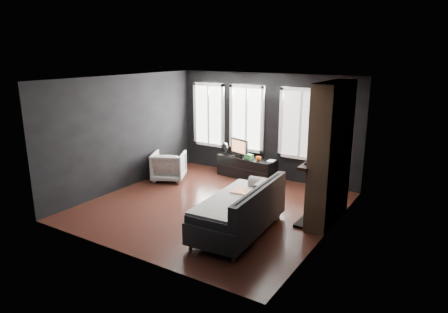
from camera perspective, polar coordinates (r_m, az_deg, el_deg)
The scene contains 18 objects.
floor at distance 8.65m, azimuth -1.63°, elevation -7.08°, with size 5.00×5.00×0.00m, color black.
ceiling at distance 8.04m, azimuth -1.77°, elevation 11.06°, with size 5.00×5.00×0.00m, color white.
wall_back at distance 10.37m, azimuth 6.02°, elevation 4.34°, with size 5.00×0.02×2.70m, color black.
wall_left at distance 9.82m, azimuth -13.94°, elevation 3.39°, with size 0.02×5.00×2.70m, color black.
wall_right at distance 7.20m, azimuth 15.08°, elevation -0.83°, with size 0.02×5.00×2.70m, color black.
windows at distance 10.40m, azimuth 3.82°, elevation 10.15°, with size 4.00×0.16×1.76m, color white, non-canonical shape.
fireplace at distance 7.81m, azimuth 15.01°, elevation 0.40°, with size 0.70×1.62×2.70m, color #93724C, non-canonical shape.
sofa at distance 7.31m, azimuth 2.11°, elevation -7.33°, with size 1.10×2.20×0.95m, color #262729, non-canonical shape.
stripe_pillow at distance 7.48m, azimuth 5.17°, elevation -5.14°, with size 0.09×0.40×0.40m, color gray.
armchair at distance 10.32m, azimuth -7.90°, elevation -1.17°, with size 0.79×0.74×0.81m, color silver.
media_console at distance 10.45m, azimuth 3.25°, elevation -1.58°, with size 1.60×0.50×0.55m, color black, non-canonical shape.
monitor at distance 10.41m, azimuth 2.20°, elevation 1.45°, with size 0.60×0.13×0.53m, color black, non-canonical shape.
desk_fan at distance 10.71m, azimuth 0.18°, elevation 1.21°, with size 0.21×0.21×0.30m, color #A9A9A9, non-canonical shape.
mug at distance 10.09m, azimuth 4.94°, elevation -0.20°, with size 0.14×0.11×0.14m, color orange.
book at distance 10.09m, azimuth 6.34°, elevation 0.07°, with size 0.18×0.02×0.24m, color tan.
storage_box at distance 10.26m, azimuth 3.58°, elevation 0.02°, with size 0.21×0.14×0.12m, color #357F3A.
mantel_vase at distance 8.31m, azimuth 14.29°, elevation 1.06°, with size 0.17×0.18×0.17m, color gold.
mantel_clock at distance 7.41m, azimuth 11.83°, elevation -0.99°, with size 0.13×0.13×0.04m, color black.
Camera 1 is at (4.47, -6.66, 3.24)m, focal length 32.00 mm.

